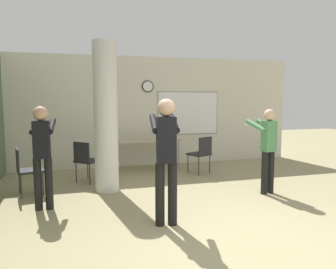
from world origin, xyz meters
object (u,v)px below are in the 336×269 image
person_playing_side (268,144)px  folding_table (146,141)px  person_watching_back (42,149)px  bottle_on_table (160,135)px  person_playing_front (166,152)px  chair_table_right (201,152)px  chair_by_left_wall (26,168)px  chair_near_pillar (86,159)px

person_playing_side → folding_table: bearing=123.8°
folding_table → person_watching_back: size_ratio=1.00×
bottle_on_table → person_watching_back: (-2.50, -2.25, 0.11)m
person_watching_back → person_playing_front: (1.69, -1.15, 0.07)m
folding_table → person_playing_front: (-0.47, -3.52, 0.34)m
bottle_on_table → chair_table_right: (0.81, -0.67, -0.34)m
bottle_on_table → person_watching_back: size_ratio=0.16×
folding_table → chair_by_left_wall: (-2.53, -1.51, -0.19)m
chair_table_right → person_playing_front: person_playing_front is taller
chair_by_left_wall → bottle_on_table: bearing=25.8°
chair_table_right → chair_near_pillar: 2.60m
person_playing_side → chair_near_pillar: bearing=152.1°
chair_table_right → person_playing_front: (-1.61, -2.73, 0.52)m
chair_near_pillar → person_playing_side: size_ratio=0.56×
person_watching_back → person_playing_side: size_ratio=1.05×
bottle_on_table → folding_table: bearing=160.2°
chair_near_pillar → person_playing_side: bearing=-27.9°
folding_table → chair_table_right: bearing=-34.8°
chair_table_right → person_watching_back: (-3.30, -1.58, 0.45)m
chair_table_right → person_watching_back: size_ratio=0.53×
chair_by_left_wall → folding_table: bearing=30.8°
person_playing_side → person_watching_back: bearing=176.9°
person_watching_back → person_playing_side: bearing=-3.1°
chair_near_pillar → person_watching_back: 1.70m
person_playing_side → chair_table_right: bearing=108.2°
chair_near_pillar → person_playing_front: person_playing_front is taller
folding_table → bottle_on_table: (0.33, -0.12, 0.16)m
chair_near_pillar → person_watching_back: (-0.71, -1.48, 0.45)m
bottle_on_table → person_playing_front: person_playing_front is taller
person_playing_front → chair_near_pillar: bearing=110.6°
bottle_on_table → chair_table_right: size_ratio=0.31×
person_watching_back → person_playing_front: size_ratio=0.93×
chair_near_pillar → person_watching_back: size_ratio=0.53×
chair_table_right → person_playing_side: size_ratio=0.56×
chair_near_pillar → person_playing_side: 3.63m
person_playing_front → person_watching_back: bearing=145.9°
bottle_on_table → chair_near_pillar: (-1.79, -0.78, -0.34)m
person_watching_back → person_playing_front: person_playing_front is taller
chair_by_left_wall → person_playing_side: 4.41m
chair_table_right → person_watching_back: 3.69m
bottle_on_table → person_playing_side: (1.40, -2.47, 0.07)m
chair_near_pillar → folding_table: bearing=31.7°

